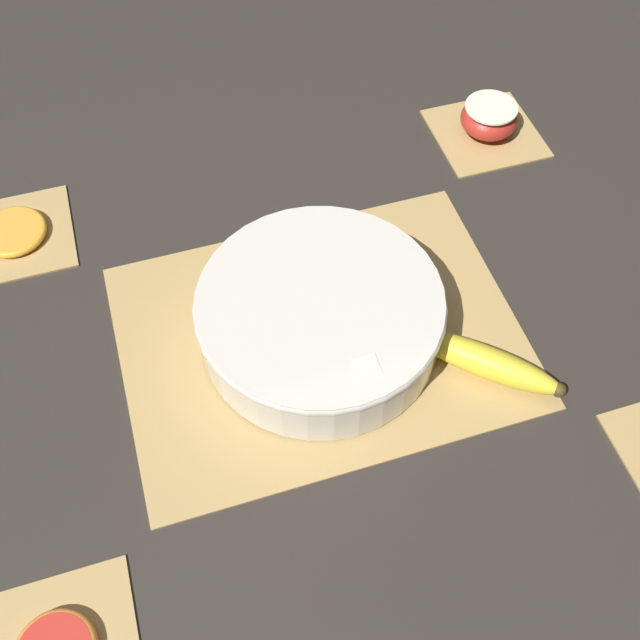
{
  "coord_description": "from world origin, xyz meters",
  "views": [
    {
      "loc": [
        -0.15,
        -0.48,
        0.76
      ],
      "look_at": [
        0.0,
        0.0,
        0.03
      ],
      "focal_mm": 42.0,
      "sensor_mm": 36.0,
      "label": 1
    }
  ],
  "objects": [
    {
      "name": "bamboo_mat_center",
      "position": [
        -0.0,
        0.0,
        0.0
      ],
      "size": [
        0.48,
        0.36,
        0.01
      ],
      "color": "tan",
      "rests_on": "ground_plane"
    },
    {
      "name": "apple_half",
      "position": [
        0.34,
        0.27,
        0.03
      ],
      "size": [
        0.08,
        0.08,
        0.05
      ],
      "color": "#B72D23",
      "rests_on": "coaster_mat_far_right"
    },
    {
      "name": "coaster_mat_far_right",
      "position": [
        0.34,
        0.27,
        0.0
      ],
      "size": [
        0.15,
        0.15,
        0.01
      ],
      "color": "tan",
      "rests_on": "ground_plane"
    },
    {
      "name": "coaster_mat_far_left",
      "position": [
        -0.34,
        0.27,
        0.0
      ],
      "size": [
        0.15,
        0.15,
        0.01
      ],
      "color": "tan",
      "rests_on": "ground_plane"
    },
    {
      "name": "whole_banana",
      "position": [
        0.17,
        -0.11,
        0.03
      ],
      "size": [
        0.16,
        0.15,
        0.04
      ],
      "color": "yellow",
      "rests_on": "bamboo_mat_center"
    },
    {
      "name": "ground_plane",
      "position": [
        0.0,
        0.0,
        0.0
      ],
      "size": [
        6.0,
        6.0,
        0.0
      ],
      "primitive_type": "plane",
      "color": "#2D2823"
    },
    {
      "name": "fruit_salad_bowl",
      "position": [
        -0.0,
        -0.0,
        0.05
      ],
      "size": [
        0.29,
        0.29,
        0.07
      ],
      "color": "silver",
      "rests_on": "bamboo_mat_center"
    },
    {
      "name": "orange_slice_whole",
      "position": [
        -0.34,
        0.27,
        0.01
      ],
      "size": [
        0.09,
        0.09,
        0.01
      ],
      "color": "#F9A338",
      "rests_on": "coaster_mat_far_left"
    }
  ]
}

